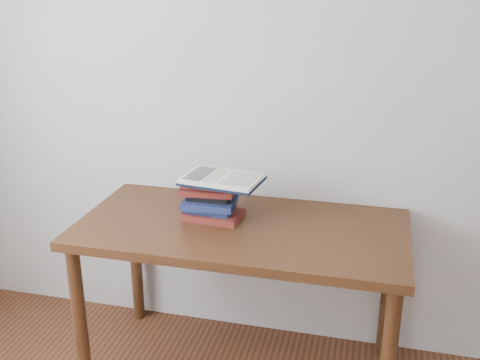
# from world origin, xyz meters

# --- Properties ---
(room_shell) EXTENTS (3.54, 3.54, 2.62)m
(room_shell) POSITION_xyz_m (-0.08, 0.01, 1.63)
(room_shell) COLOR beige
(room_shell) RESTS_ON ground
(desk) EXTENTS (1.44, 0.72, 0.77)m
(desk) POSITION_xyz_m (-0.03, 1.38, 0.67)
(desk) COLOR #432510
(desk) RESTS_ON ground
(book_stack) EXTENTS (0.28, 0.19, 0.18)m
(book_stack) POSITION_xyz_m (-0.19, 1.43, 0.86)
(book_stack) COLOR maroon
(book_stack) RESTS_ON desk
(open_book) EXTENTS (0.36, 0.27, 0.03)m
(open_book) POSITION_xyz_m (-0.13, 1.42, 0.96)
(open_book) COLOR black
(open_book) RESTS_ON book_stack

